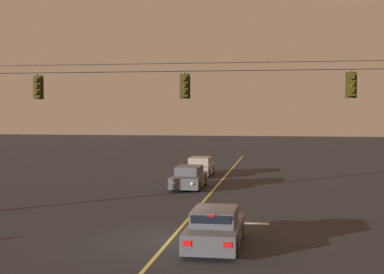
{
  "coord_description": "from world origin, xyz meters",
  "views": [
    {
      "loc": [
        4.07,
        -19.99,
        4.8
      ],
      "look_at": [
        0.0,
        5.28,
        3.63
      ],
      "focal_mm": 51.75,
      "sensor_mm": 36.0,
      "label": 1
    }
  ],
  "objects_px": {
    "traffic_light_leftmost": "(37,87)",
    "traffic_light_centre": "(352,85)",
    "traffic_light_left_inner": "(184,86)",
    "car_waiting_near_lane": "(215,229)",
    "car_oncoming_lead": "(189,178)",
    "car_oncoming_trailing": "(200,167)"
  },
  "relations": [
    {
      "from": "traffic_light_leftmost",
      "to": "traffic_light_left_inner",
      "type": "distance_m",
      "value": 6.94
    },
    {
      "from": "car_waiting_near_lane",
      "to": "car_oncoming_lead",
      "type": "relative_size",
      "value": 0.98
    },
    {
      "from": "traffic_light_leftmost",
      "to": "car_oncoming_trailing",
      "type": "relative_size",
      "value": 0.28
    },
    {
      "from": "traffic_light_left_inner",
      "to": "car_waiting_near_lane",
      "type": "distance_m",
      "value": 7.5
    },
    {
      "from": "traffic_light_leftmost",
      "to": "car_waiting_near_lane",
      "type": "relative_size",
      "value": 0.28
    },
    {
      "from": "car_waiting_near_lane",
      "to": "car_oncoming_trailing",
      "type": "height_order",
      "value": "same"
    },
    {
      "from": "traffic_light_centre",
      "to": "car_oncoming_trailing",
      "type": "distance_m",
      "value": 19.67
    },
    {
      "from": "traffic_light_leftmost",
      "to": "car_waiting_near_lane",
      "type": "bearing_deg",
      "value": -28.96
    },
    {
      "from": "traffic_light_leftmost",
      "to": "car_oncoming_trailing",
      "type": "xyz_separation_m",
      "value": [
        5.2,
        16.7,
        -5.3
      ]
    },
    {
      "from": "car_oncoming_lead",
      "to": "car_oncoming_trailing",
      "type": "xyz_separation_m",
      "value": [
        -0.3,
        6.87,
        0.0
      ]
    },
    {
      "from": "traffic_light_left_inner",
      "to": "car_oncoming_lead",
      "type": "distance_m",
      "value": 11.26
    },
    {
      "from": "car_oncoming_trailing",
      "to": "traffic_light_left_inner",
      "type": "bearing_deg",
      "value": -84.06
    },
    {
      "from": "traffic_light_left_inner",
      "to": "car_oncoming_lead",
      "type": "xyz_separation_m",
      "value": [
        -1.43,
        9.83,
        -5.3
      ]
    },
    {
      "from": "car_waiting_near_lane",
      "to": "car_oncoming_trailing",
      "type": "xyz_separation_m",
      "value": [
        -3.71,
        21.63,
        -0.0
      ]
    },
    {
      "from": "car_oncoming_lead",
      "to": "traffic_light_leftmost",
      "type": "bearing_deg",
      "value": -119.26
    },
    {
      "from": "traffic_light_leftmost",
      "to": "traffic_light_centre",
      "type": "relative_size",
      "value": 1.0
    },
    {
      "from": "traffic_light_centre",
      "to": "car_oncoming_trailing",
      "type": "relative_size",
      "value": 0.28
    },
    {
      "from": "traffic_light_centre",
      "to": "car_oncoming_lead",
      "type": "distance_m",
      "value": 14.11
    },
    {
      "from": "traffic_light_leftmost",
      "to": "traffic_light_left_inner",
      "type": "bearing_deg",
      "value": 0.0
    },
    {
      "from": "traffic_light_left_inner",
      "to": "car_waiting_near_lane",
      "type": "height_order",
      "value": "traffic_light_left_inner"
    },
    {
      "from": "traffic_light_centre",
      "to": "car_oncoming_trailing",
      "type": "height_order",
      "value": "traffic_light_centre"
    },
    {
      "from": "traffic_light_leftmost",
      "to": "traffic_light_centre",
      "type": "distance_m",
      "value": 14.14
    }
  ]
}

